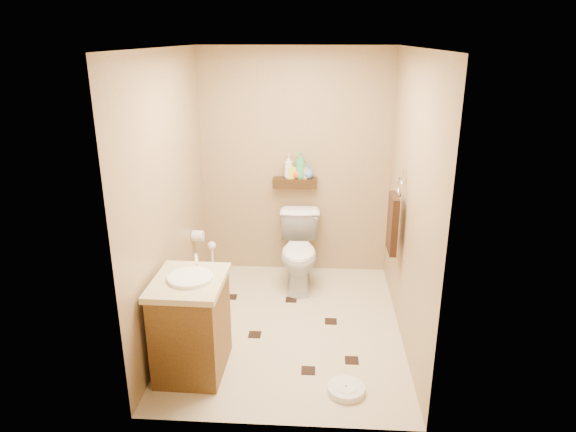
{
  "coord_description": "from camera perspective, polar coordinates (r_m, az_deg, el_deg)",
  "views": [
    {
      "loc": [
        0.25,
        -4.04,
        2.49
      ],
      "look_at": [
        -0.01,
        0.25,
        0.97
      ],
      "focal_mm": 32.0,
      "sensor_mm": 36.0,
      "label": 1
    }
  ],
  "objects": [
    {
      "name": "bottle_d",
      "position": [
        5.37,
        1.4,
        5.65
      ],
      "size": [
        0.15,
        0.15,
        0.28
      ],
      "primitive_type": "imported",
      "rotation": [
        0.0,
        0.0,
        5.26
      ],
      "color": "#36A45D",
      "rests_on": "wall_shelf"
    },
    {
      "name": "towel_ring",
      "position": [
        4.6,
        11.61,
        -0.55
      ],
      "size": [
        0.12,
        0.3,
        0.76
      ],
      "color": "silver",
      "rests_on": "wall_right"
    },
    {
      "name": "bottle_e",
      "position": [
        5.38,
        1.91,
        5.01
      ],
      "size": [
        0.1,
        0.1,
        0.16
      ],
      "primitive_type": "imported",
      "rotation": [
        0.0,
        0.0,
        4.2
      ],
      "color": "#F49C51",
      "rests_on": "wall_shelf"
    },
    {
      "name": "bottle_b",
      "position": [
        5.38,
        0.28,
        5.17
      ],
      "size": [
        0.12,
        0.12,
        0.18
      ],
      "primitive_type": "imported",
      "rotation": [
        0.0,
        0.0,
        0.64
      ],
      "color": "#F5FF35",
      "rests_on": "wall_shelf"
    },
    {
      "name": "wall_shelf",
      "position": [
        5.42,
        0.77,
        3.71
      ],
      "size": [
        0.46,
        0.14,
        0.1
      ],
      "primitive_type": "cube",
      "color": "#37230F",
      "rests_on": "wall_back"
    },
    {
      "name": "vanity",
      "position": [
        4.08,
        -10.68,
        -11.68
      ],
      "size": [
        0.54,
        0.65,
        0.9
      ],
      "rotation": [
        0.0,
        0.0,
        -0.02
      ],
      "color": "brown",
      "rests_on": "ground"
    },
    {
      "name": "wall_left",
      "position": [
        4.42,
        -13.07,
        1.99
      ],
      "size": [
        0.04,
        2.5,
        2.4
      ],
      "primitive_type": "cube",
      "color": "#9E835A",
      "rests_on": "ground"
    },
    {
      "name": "bathroom_scale",
      "position": [
        4.01,
        6.45,
        -18.59
      ],
      "size": [
        0.36,
        0.36,
        0.06
      ],
      "rotation": [
        0.0,
        0.0,
        0.41
      ],
      "color": "white",
      "rests_on": "ground"
    },
    {
      "name": "ground",
      "position": [
        4.75,
        -0.01,
        -12.15
      ],
      "size": [
        2.5,
        2.5,
        0.0
      ],
      "primitive_type": "plane",
      "color": "beige",
      "rests_on": "ground"
    },
    {
      "name": "toilet_paper",
      "position": [
        5.19,
        -9.97,
        -2.18
      ],
      "size": [
        0.12,
        0.11,
        0.12
      ],
      "color": "white",
      "rests_on": "wall_left"
    },
    {
      "name": "toilet",
      "position": [
        5.31,
        1.29,
        -3.99
      ],
      "size": [
        0.45,
        0.76,
        0.75
      ],
      "primitive_type": "imported",
      "rotation": [
        0.0,
        0.0,
        0.04
      ],
      "color": "white",
      "rests_on": "ground"
    },
    {
      "name": "wall_front",
      "position": [
        3.08,
        -1.48,
        -5.26
      ],
      "size": [
        2.0,
        0.04,
        2.4
      ],
      "primitive_type": "cube",
      "color": "#9E835A",
      "rests_on": "ground"
    },
    {
      "name": "wall_right",
      "position": [
        4.3,
        13.4,
        1.49
      ],
      "size": [
        0.04,
        2.5,
        2.4
      ],
      "primitive_type": "cube",
      "color": "#9E835A",
      "rests_on": "ground"
    },
    {
      "name": "floor_accents",
      "position": [
        4.72,
        0.5,
        -12.33
      ],
      "size": [
        1.26,
        1.26,
        0.01
      ],
      "color": "black",
      "rests_on": "ground"
    },
    {
      "name": "bottle_f",
      "position": [
        5.38,
        2.26,
        4.95
      ],
      "size": [
        0.16,
        0.16,
        0.15
      ],
      "primitive_type": "imported",
      "rotation": [
        0.0,
        0.0,
        5.38
      ],
      "color": "#4E76C4",
      "rests_on": "wall_shelf"
    },
    {
      "name": "bottle_a",
      "position": [
        5.38,
        0.08,
        5.54
      ],
      "size": [
        0.12,
        0.12,
        0.25
      ],
      "primitive_type": "imported",
      "rotation": [
        0.0,
        0.0,
        2.94
      ],
      "color": "silver",
      "rests_on": "wall_shelf"
    },
    {
      "name": "ceiling",
      "position": [
        4.05,
        -0.01,
        18.2
      ],
      "size": [
        2.0,
        2.5,
        0.02
      ],
      "primitive_type": "cube",
      "color": "white",
      "rests_on": "wall_back"
    },
    {
      "name": "toilet_brush",
      "position": [
        5.38,
        -8.32,
        -6.14
      ],
      "size": [
        0.12,
        0.12,
        0.52
      ],
      "color": "#1A6B63",
      "rests_on": "ground"
    },
    {
      "name": "bottle_c",
      "position": [
        5.39,
        1.03,
        4.92
      ],
      "size": [
        0.15,
        0.15,
        0.14
      ],
      "primitive_type": "imported",
      "rotation": [
        0.0,
        0.0,
        2.53
      ],
      "color": "#E8541B",
      "rests_on": "wall_shelf"
    },
    {
      "name": "wall_back",
      "position": [
        5.45,
        0.82,
        5.76
      ],
      "size": [
        2.0,
        0.04,
        2.4
      ],
      "primitive_type": "cube",
      "color": "#9E835A",
      "rests_on": "ground"
    }
  ]
}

